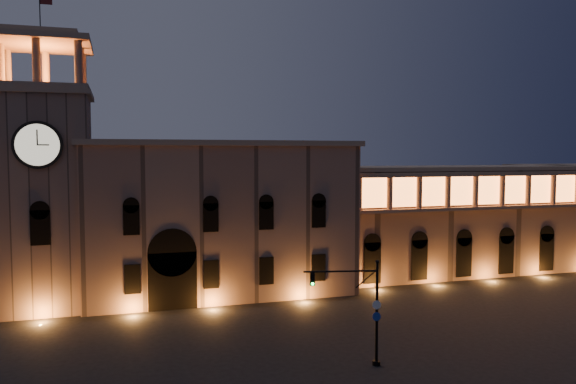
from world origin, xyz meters
The scene contains 5 objects.
ground centered at (0.00, 0.00, 0.00)m, with size 160.00×160.00×0.00m, color black.
government_building centered at (-2.08, 21.93, 8.77)m, with size 30.80×12.80×17.60m.
clock_tower centered at (-20.50, 20.98, 12.50)m, with size 9.80×9.80×32.40m.
colonnade_wing centered at (32.00, 23.92, 7.33)m, with size 40.60×11.50×14.50m.
traffic_light centered at (4.45, -3.82, 4.27)m, with size 5.82×1.59×8.14m.
Camera 1 is at (-13.24, -42.14, 16.09)m, focal length 35.00 mm.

